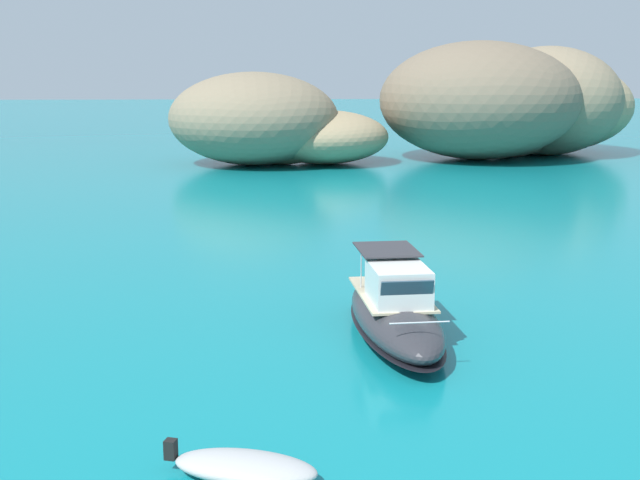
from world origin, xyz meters
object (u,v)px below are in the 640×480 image
islet_small (273,125)px  islet_large (516,103)px  motorboat_charcoal (395,313)px  dinghy_tender (245,467)px

islet_small → islet_large: bearing=14.2°
islet_small → motorboat_charcoal: bearing=-86.0°
motorboat_charcoal → dinghy_tender: motorboat_charcoal is taller
islet_large → dinghy_tender: size_ratio=9.32×
islet_large → motorboat_charcoal: size_ratio=3.77×
motorboat_charcoal → islet_small: bearing=94.0°
motorboat_charcoal → dinghy_tender: 8.43m
islet_large → islet_small: islet_large is taller
islet_small → dinghy_tender: (-0.84, -49.49, -2.72)m
islet_large → islet_small: (-20.21, -5.09, -1.45)m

